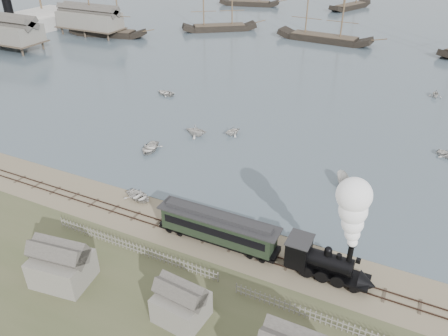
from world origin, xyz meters
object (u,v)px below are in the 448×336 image
at_px(passenger_coach, 218,227).
at_px(steamship, 10,15).
at_px(beached_dinghy, 139,196).
at_px(locomotive, 343,240).

xyz_separation_m(passenger_coach, steamship, (-89.41, 53.38, 3.74)).
distance_m(beached_dinghy, steamship, 92.47).
xyz_separation_m(locomotive, beached_dinghy, (-24.31, 2.99, -4.42)).
relative_size(beached_dinghy, steamship, 0.07).
relative_size(locomotive, passenger_coach, 0.81).
distance_m(passenger_coach, beached_dinghy, 12.53).
bearing_deg(steamship, passenger_coach, -118.31).
xyz_separation_m(passenger_coach, beached_dinghy, (-12.06, 2.99, -1.61)).
height_order(locomotive, steamship, steamship).
height_order(passenger_coach, steamship, steamship).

